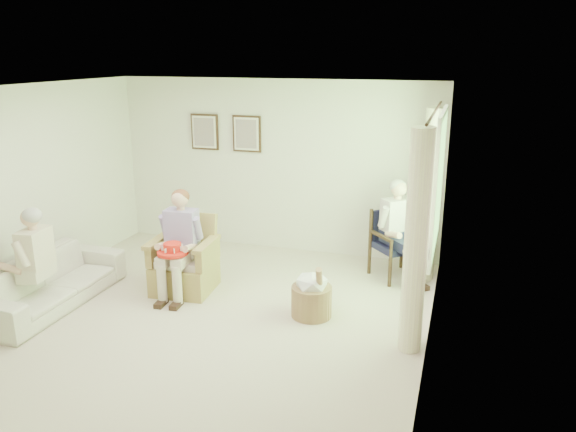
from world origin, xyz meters
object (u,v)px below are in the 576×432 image
object	(u,v)px
sofa	(50,282)
person_dark	(398,224)
person_wicker	(179,237)
person_sofa	(30,256)
hatbox	(312,294)
wood_armchair	(398,241)
red_hat	(173,250)
wicker_armchair	(186,267)

from	to	relation	value
sofa	person_dark	size ratio (longest dim) A/B	1.52
person_wicker	person_sofa	size ratio (longest dim) A/B	1.05
hatbox	person_wicker	bearing A→B (deg)	175.99
wood_armchair	red_hat	size ratio (longest dim) A/B	2.40
sofa	red_hat	xyz separation A→B (m)	(1.38, 0.57, 0.36)
wood_armchair	red_hat	bearing A→B (deg)	171.64
person_dark	person_wicker	bearing A→B (deg)	165.40
person_sofa	red_hat	world-z (taller)	person_sofa
person_dark	red_hat	xyz separation A→B (m)	(-2.52, -1.51, -0.12)
wood_armchair	person_wicker	bearing A→B (deg)	168.03
person_wicker	hatbox	world-z (taller)	person_wicker
wicker_armchair	hatbox	size ratio (longest dim) A/B	1.38
sofa	person_sofa	distance (m)	0.49
sofa	person_wicker	size ratio (longest dim) A/B	1.54
person_sofa	person_dark	bearing A→B (deg)	113.18
wood_armchair	sofa	xyz separation A→B (m)	(-3.90, -2.23, -0.20)
red_hat	hatbox	distance (m)	1.78
person_sofa	red_hat	xyz separation A→B (m)	(1.38, 0.82, -0.06)
wood_armchair	person_dark	bearing A→B (deg)	-131.81
sofa	person_dark	distance (m)	4.45
red_hat	sofa	bearing A→B (deg)	-157.66
red_hat	person_sofa	bearing A→B (deg)	-149.16
wood_armchair	person_wicker	xyz separation A→B (m)	(-2.54, -1.46, 0.26)
sofa	person_dark	world-z (taller)	person_dark
person_wicker	wicker_armchair	bearing A→B (deg)	85.68
wicker_armchair	person_wicker	xyz separation A→B (m)	(-0.00, -0.13, 0.45)
person_dark	red_hat	distance (m)	2.94
sofa	person_wicker	xyz separation A→B (m)	(1.36, 0.77, 0.46)
red_hat	person_wicker	bearing A→B (deg)	95.37
sofa	person_sofa	bearing A→B (deg)	-180.00
person_dark	person_sofa	distance (m)	4.55
wicker_armchair	hatbox	bearing A→B (deg)	-12.47
wood_armchair	person_wicker	distance (m)	2.94
hatbox	red_hat	bearing A→B (deg)	-177.20
person_dark	red_hat	bearing A→B (deg)	169.19
person_dark	sofa	bearing A→B (deg)	166.28
person_sofa	wood_armchair	bearing A→B (deg)	114.78
person_sofa	hatbox	distance (m)	3.27
sofa	red_hat	bearing A→B (deg)	-67.66
sofa	person_dark	xyz separation A→B (m)	(3.90, 2.08, 0.48)
wood_armchair	person_sofa	size ratio (longest dim) A/B	0.72
sofa	hatbox	bearing A→B (deg)	-78.18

